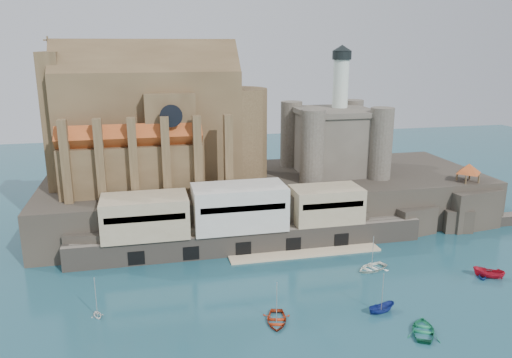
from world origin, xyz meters
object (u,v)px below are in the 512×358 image
Objects in this scene: pavilion at (469,170)px; boat_0 at (276,322)px; church at (159,127)px; castle_keep at (334,137)px; boat_2 at (381,312)px.

boat_0 is (-51.91, -30.61, -12.73)m from pavilion.
church is at bearing 121.78° from boat_0.
castle_keep is 6.48× the size of boat_2.
pavilion reaches higher than boat_2.
boat_0 reaches higher than boat_2.
pavilion is at bearing 45.29° from boat_0.
church reaches higher than boat_0.
pavilion is at bearing -60.08° from boat_2.
boat_2 is at bearing -101.81° from castle_keep.
church is at bearing 178.89° from castle_keep.
boat_0 is 16.28m from boat_2.
church is 53.39m from boat_0.
boat_0 is (-25.99, -45.69, -18.31)m from castle_keep.
church reaches higher than boat_2.
castle_keep is 4.58× the size of pavilion.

